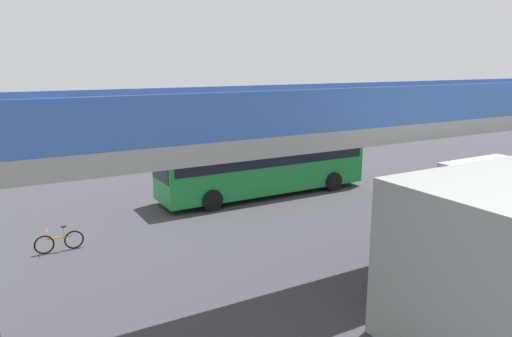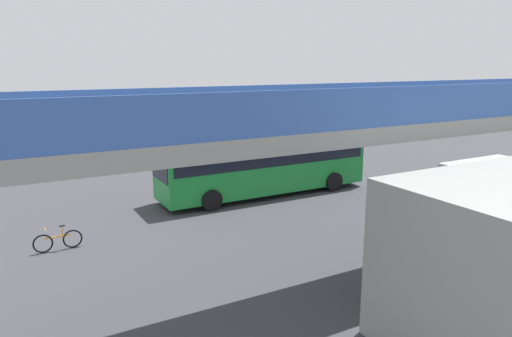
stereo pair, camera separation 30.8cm
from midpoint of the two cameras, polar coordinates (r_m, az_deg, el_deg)
The scene contains 10 objects.
ground at distance 27.31m, azimuth 1.92°, elevation -2.10°, with size 80.00×80.00×0.00m, color #38383D.
city_bus at distance 25.15m, azimuth 0.67°, elevation 1.03°, with size 11.54×2.85×3.15m.
parked_van at distance 26.83m, azimuth 25.45°, elevation -1.02°, with size 4.80×2.17×2.05m.
bicycle_orange at distance 19.49m, azimuth -23.07°, elevation -8.14°, with size 1.77×0.44×0.96m.
pedestrian at distance 28.28m, azimuth -4.16°, elevation 0.24°, with size 0.38×0.38×1.79m.
traffic_sign at distance 30.01m, azimuth 0.80°, elevation 2.94°, with size 0.08×0.60×2.80m.
lane_dash_leftmost at distance 31.46m, azimuth 5.76°, elevation -0.17°, with size 2.00×0.20×0.01m, color silver.
lane_dash_left at distance 29.37m, azimuth -0.60°, elevation -1.03°, with size 2.00×0.20×0.01m, color silver.
lane_dash_centre at distance 27.70m, azimuth -7.85°, elevation -2.00°, with size 2.00×0.20×0.01m, color silver.
pedestrian_overpass at distance 17.79m, azimuth 22.16°, elevation 4.37°, with size 31.50×2.60×6.32m.
Camera 1 is at (14.06, 22.36, 6.96)m, focal length 33.14 mm.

